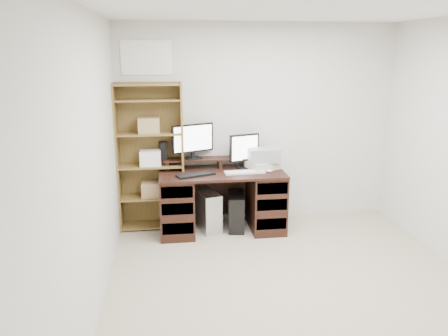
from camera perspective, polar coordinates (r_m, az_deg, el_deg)
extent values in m
cube|color=tan|center=(4.18, 9.76, -16.46)|extent=(3.50, 4.00, 0.02)
cube|color=white|center=(3.58, 11.66, 20.41)|extent=(3.50, 4.00, 0.02)
cube|color=silver|center=(5.59, 4.35, 5.68)|extent=(3.50, 0.02, 2.50)
cube|color=silver|center=(3.56, -17.41, -0.40)|extent=(0.02, 4.00, 2.50)
cube|color=white|center=(5.39, -10.09, 14.02)|extent=(0.60, 0.01, 0.40)
cube|color=black|center=(5.25, -0.28, -0.65)|extent=(1.50, 0.70, 0.03)
cube|color=black|center=(5.33, -6.17, -4.73)|extent=(0.40, 0.66, 0.72)
cube|color=black|center=(5.46, 5.48, -4.24)|extent=(0.40, 0.66, 0.72)
cube|color=black|center=(5.67, -0.69, -3.00)|extent=(1.48, 0.02, 0.65)
cube|color=black|center=(5.09, -6.02, -7.87)|extent=(0.36, 0.01, 0.14)
cube|color=black|center=(5.00, -6.10, -5.34)|extent=(0.36, 0.01, 0.14)
cube|color=black|center=(4.94, -6.16, -3.17)|extent=(0.36, 0.01, 0.14)
cube|color=black|center=(5.23, 6.22, -7.27)|extent=(0.36, 0.01, 0.14)
cube|color=black|center=(5.14, 6.29, -4.79)|extent=(0.36, 0.01, 0.14)
cube|color=black|center=(5.07, 6.36, -2.67)|extent=(0.36, 0.01, 0.14)
cube|color=black|center=(5.41, -7.42, 0.41)|extent=(0.04, 0.20, 0.10)
cube|color=black|center=(5.45, -0.57, 0.63)|extent=(0.04, 0.20, 0.10)
cube|color=black|center=(5.56, 6.10, 0.84)|extent=(0.04, 0.20, 0.10)
cube|color=black|center=(5.43, -0.57, 1.25)|extent=(1.40, 0.22, 0.02)
cube|color=black|center=(5.38, -3.97, 1.28)|extent=(0.22, 0.19, 0.02)
cube|color=black|center=(5.39, -4.08, 1.91)|extent=(0.06, 0.05, 0.10)
cube|color=black|center=(5.35, -4.11, 3.92)|extent=(0.51, 0.23, 0.34)
cube|color=white|center=(5.33, -4.03, 3.88)|extent=(0.47, 0.19, 0.30)
cube|color=black|center=(5.40, 2.73, 0.04)|extent=(0.22, 0.19, 0.02)
cube|color=black|center=(5.41, 2.64, 0.70)|extent=(0.06, 0.04, 0.10)
cube|color=black|center=(5.36, 2.66, 2.66)|extent=(0.38, 0.15, 0.34)
cube|color=white|center=(5.35, 2.75, 2.62)|extent=(0.33, 0.10, 0.30)
cube|color=black|center=(5.41, -7.95, 2.30)|extent=(0.10, 0.10, 0.21)
cube|color=black|center=(5.09, -3.72, -0.87)|extent=(0.47, 0.30, 0.02)
cube|color=silver|center=(5.19, 2.71, -0.55)|extent=(0.49, 0.18, 0.02)
ellipsoid|color=white|center=(5.25, 5.92, -0.38)|extent=(0.09, 0.06, 0.03)
cube|color=beige|center=(5.40, 5.14, 0.42)|extent=(0.46, 0.41, 0.09)
cube|color=gray|center=(5.37, 5.17, 1.74)|extent=(0.39, 0.29, 0.16)
cube|color=#B0B3B7|center=(5.45, -2.27, -5.52)|extent=(0.35, 0.53, 0.48)
cube|color=black|center=(5.46, 1.62, -5.69)|extent=(0.25, 0.47, 0.45)
cube|color=#19FF33|center=(5.22, 1.66, -5.56)|extent=(0.01, 0.01, 0.01)
cube|color=brown|center=(5.40, -13.69, 1.17)|extent=(0.02, 0.30, 1.80)
cube|color=brown|center=(5.37, -5.45, 1.45)|extent=(0.02, 0.30, 1.80)
cube|color=brown|center=(5.51, -9.54, 1.66)|extent=(0.80, 0.01, 1.80)
cube|color=brown|center=(5.64, -9.20, -7.30)|extent=(0.75, 0.28, 0.02)
cube|color=brown|center=(5.51, -9.36, -3.74)|extent=(0.75, 0.28, 0.02)
cube|color=brown|center=(5.40, -9.54, 0.28)|extent=(0.75, 0.28, 0.02)
cube|color=brown|center=(5.31, -9.73, 4.46)|extent=(0.75, 0.28, 0.02)
cube|color=brown|center=(5.25, -9.92, 8.75)|extent=(0.75, 0.28, 0.02)
cube|color=brown|center=(5.24, -10.01, 10.71)|extent=(0.75, 0.28, 0.02)
cube|color=#A07F54|center=(5.48, -9.40, -2.75)|extent=(0.25, 0.20, 0.18)
cube|color=white|center=(5.37, -9.59, 1.31)|extent=(0.25, 0.20, 0.18)
cube|color=#A07F54|center=(5.29, -9.77, 5.52)|extent=(0.25, 0.20, 0.18)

